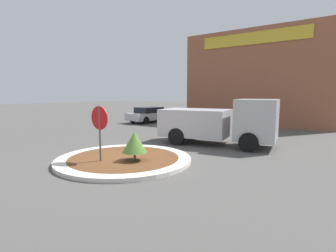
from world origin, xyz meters
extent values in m
plane|color=#514F4C|center=(0.00, 0.00, 0.00)|extent=(120.00, 120.00, 0.00)
cylinder|color=beige|center=(0.00, 0.00, 0.07)|extent=(4.99, 4.99, 0.14)
cylinder|color=brown|center=(0.00, 0.00, 0.07)|extent=(4.09, 4.09, 0.14)
cylinder|color=#4C4C51|center=(-0.29, -0.86, 1.05)|extent=(0.07, 0.07, 2.10)
cylinder|color=#B71414|center=(-0.29, -0.86, 1.67)|extent=(0.83, 0.03, 0.83)
cylinder|color=brown|center=(0.64, -0.11, 0.29)|extent=(0.08, 0.08, 0.30)
cone|color=#4C752D|center=(0.64, -0.11, 0.81)|extent=(0.88, 0.88, 0.73)
cube|color=#B2B2B7|center=(3.25, 5.22, 1.31)|extent=(2.06, 2.24, 1.87)
cube|color=#B2B2B7|center=(0.32, 4.73, 1.05)|extent=(3.59, 2.60, 1.34)
cube|color=black|center=(3.86, 5.32, 1.64)|extent=(0.33, 1.76, 0.65)
cylinder|color=black|center=(2.93, 6.14, 0.42)|extent=(0.87, 0.36, 0.84)
cylinder|color=black|center=(3.24, 4.24, 0.42)|extent=(0.87, 0.36, 0.84)
cylinder|color=black|center=(-0.43, 5.59, 0.42)|extent=(0.87, 0.36, 0.84)
cylinder|color=black|center=(-0.12, 3.69, 0.42)|extent=(0.87, 0.36, 0.84)
cube|color=#93563D|center=(0.26, 16.22, 3.70)|extent=(11.44, 6.00, 7.40)
cube|color=gold|center=(0.26, 13.19, 6.59)|extent=(8.01, 0.08, 0.90)
cube|color=#B7B7BC|center=(-7.73, 10.92, 0.56)|extent=(2.32, 4.60, 0.59)
cube|color=black|center=(-7.76, 10.70, 1.09)|extent=(1.83, 2.29, 0.47)
cylinder|color=black|center=(-8.39, 12.38, 0.31)|extent=(0.27, 0.65, 0.63)
cylinder|color=black|center=(-6.75, 12.18, 0.31)|extent=(0.27, 0.65, 0.63)
cylinder|color=black|center=(-8.72, 9.66, 0.31)|extent=(0.27, 0.65, 0.63)
cylinder|color=black|center=(-7.08, 9.46, 0.31)|extent=(0.27, 0.65, 0.63)
camera|label=1|loc=(6.93, -6.78, 2.51)|focal=28.00mm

